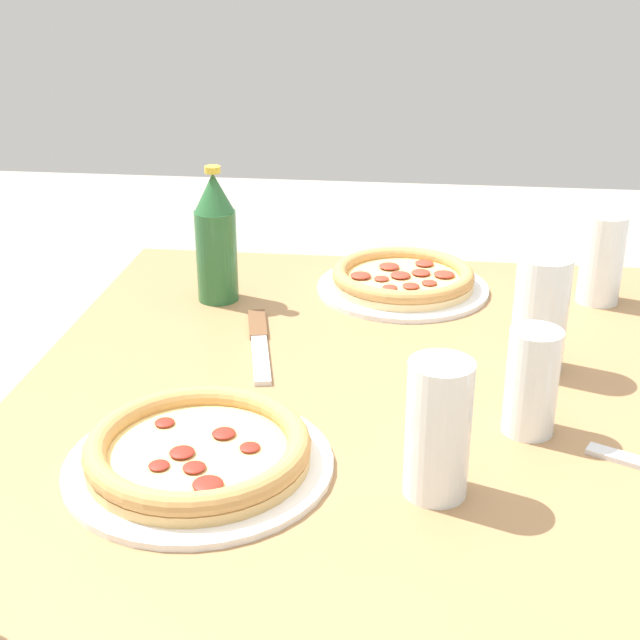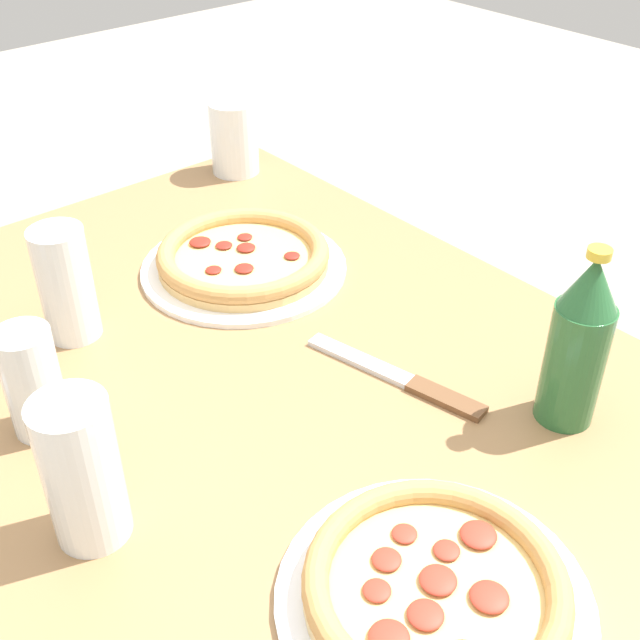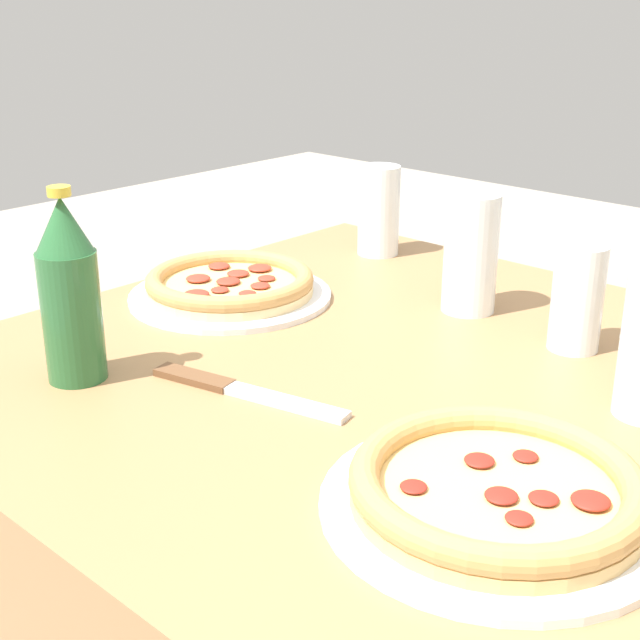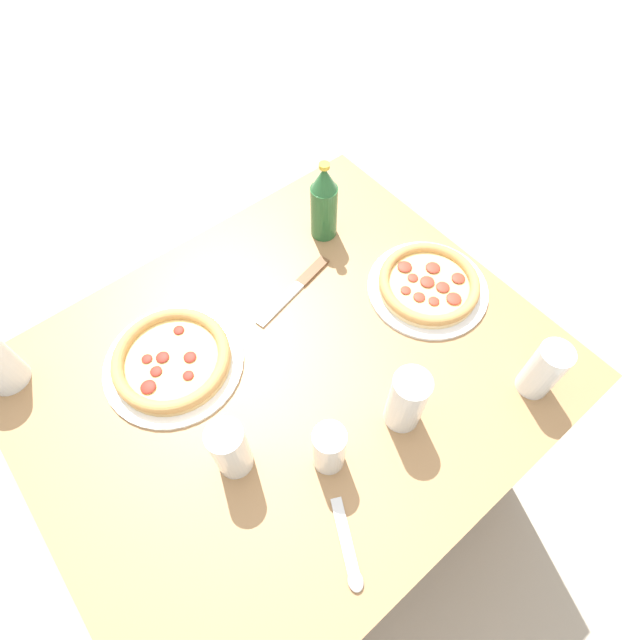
% 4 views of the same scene
% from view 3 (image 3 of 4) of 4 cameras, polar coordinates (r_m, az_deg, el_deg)
% --- Properties ---
extents(pizza_veggie, '(0.29, 0.29, 0.04)m').
position_cam_3_polar(pizza_veggie, '(0.75, 11.25, -10.64)').
color(pizza_veggie, white).
rests_on(pizza_veggie, table).
extents(pizza_salami, '(0.28, 0.28, 0.04)m').
position_cam_3_polar(pizza_salami, '(1.22, -5.78, 2.20)').
color(pizza_salami, silver).
rests_on(pizza_salami, table).
extents(glass_water, '(0.06, 0.06, 0.13)m').
position_cam_3_polar(glass_water, '(1.08, 16.13, 1.14)').
color(glass_water, white).
rests_on(glass_water, table).
extents(glass_mango_juice, '(0.07, 0.07, 0.16)m').
position_cam_3_polar(glass_mango_juice, '(1.17, 9.60, 3.86)').
color(glass_mango_juice, white).
rests_on(glass_mango_juice, table).
extents(glass_lemonade, '(0.07, 0.07, 0.14)m').
position_cam_3_polar(glass_lemonade, '(1.41, 3.77, 6.86)').
color(glass_lemonade, white).
rests_on(glass_lemonade, table).
extents(beer_bottle, '(0.06, 0.06, 0.21)m').
position_cam_3_polar(beer_bottle, '(0.98, -15.74, 1.77)').
color(beer_bottle, '#286033').
rests_on(beer_bottle, table).
extents(knife, '(0.24, 0.07, 0.01)m').
position_cam_3_polar(knife, '(0.95, -5.22, -4.48)').
color(knife, brown).
rests_on(knife, table).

